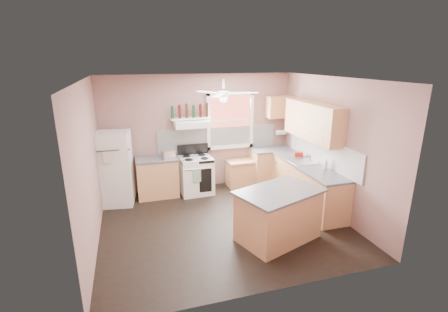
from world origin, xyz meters
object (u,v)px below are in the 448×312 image
object	(u,v)px
cart	(241,173)
refrigerator	(115,169)
toaster	(168,154)
stove	(196,175)
island	(278,216)

from	to	relation	value
cart	refrigerator	bearing A→B (deg)	-178.24
toaster	stove	bearing A→B (deg)	-20.44
toaster	island	distance (m)	2.90
stove	refrigerator	bearing A→B (deg)	-179.77
cart	island	bearing A→B (deg)	-96.60
refrigerator	stove	size ratio (longest dim) A/B	1.83
refrigerator	cart	xyz separation A→B (m)	(2.89, 0.19, -0.47)
island	toaster	bearing A→B (deg)	103.26
refrigerator	island	xyz separation A→B (m)	(2.69, -2.32, -0.36)
refrigerator	toaster	size ratio (longest dim) A/B	5.63
refrigerator	cart	size ratio (longest dim) A/B	2.44
stove	island	size ratio (longest dim) A/B	0.65
stove	cart	size ratio (longest dim) A/B	1.33
refrigerator	cart	bearing A→B (deg)	11.49
refrigerator	toaster	world-z (taller)	refrigerator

